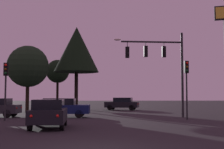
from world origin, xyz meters
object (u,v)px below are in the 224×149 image
at_px(traffic_light_corner_left, 187,78).
at_px(car_crossing_left, 61,107).
at_px(car_far_lane, 122,104).
at_px(tree_behind_sign, 77,50).
at_px(traffic_signal_mast_arm, 161,60).
at_px(traffic_light_corner_right, 6,79).
at_px(car_nearside_lane, 49,113).
at_px(tree_right_cluster, 28,67).
at_px(tree_center_horizon, 58,72).

relative_size(traffic_light_corner_left, car_crossing_left, 0.93).
relative_size(car_far_lane, tree_behind_sign, 0.45).
height_order(traffic_light_corner_left, car_far_lane, traffic_light_corner_left).
height_order(car_crossing_left, tree_behind_sign, tree_behind_sign).
bearing_deg(traffic_signal_mast_arm, tree_behind_sign, 127.08).
height_order(traffic_signal_mast_arm, tree_behind_sign, tree_behind_sign).
bearing_deg(traffic_light_corner_left, traffic_light_corner_right, -176.30).
height_order(car_nearside_lane, tree_behind_sign, tree_behind_sign).
bearing_deg(car_crossing_left, traffic_light_corner_left, -15.64).
height_order(car_far_lane, tree_right_cluster, tree_right_cluster).
bearing_deg(tree_behind_sign, traffic_light_corner_right, -105.33).
relative_size(traffic_signal_mast_arm, tree_right_cluster, 0.99).
bearing_deg(car_far_lane, car_crossing_left, -113.62).
xyz_separation_m(traffic_light_corner_left, tree_center_horizon, (-13.29, 26.43, 2.53)).
bearing_deg(tree_right_cluster, car_nearside_lane, -72.35).
relative_size(traffic_light_corner_left, tree_behind_sign, 0.45).
bearing_deg(car_nearside_lane, tree_behind_sign, 90.50).
relative_size(traffic_light_corner_left, car_far_lane, 0.98).
bearing_deg(tree_behind_sign, car_crossing_left, -91.86).
bearing_deg(car_nearside_lane, car_far_lane, 76.28).
relative_size(traffic_light_corner_left, car_nearside_lane, 1.04).
bearing_deg(car_nearside_lane, tree_right_cluster, 107.65).
height_order(traffic_light_corner_right, tree_center_horizon, tree_center_horizon).
relative_size(traffic_light_corner_right, tree_behind_sign, 0.42).
bearing_deg(traffic_light_corner_right, tree_right_cluster, 95.89).
distance_m(traffic_light_corner_left, tree_right_cluster, 17.22).
relative_size(traffic_light_corner_right, car_nearside_lane, 0.98).
xyz_separation_m(car_nearside_lane, tree_behind_sign, (-0.16, 18.32, 6.20)).
height_order(traffic_signal_mast_arm, tree_center_horizon, tree_center_horizon).
bearing_deg(traffic_light_corner_right, tree_center_horizon, 90.95).
height_order(traffic_light_corner_right, car_nearside_lane, traffic_light_corner_right).
xyz_separation_m(traffic_light_corner_right, car_far_lane, (9.06, 16.49, -2.06)).
bearing_deg(traffic_light_corner_left, tree_center_horizon, 116.71).
bearing_deg(tree_center_horizon, traffic_light_corner_left, -63.29).
bearing_deg(tree_center_horizon, car_far_lane, -48.53).
xyz_separation_m(traffic_light_corner_left, car_far_lane, (-3.78, 15.66, -2.24)).
xyz_separation_m(traffic_light_corner_right, car_nearside_lane, (3.86, -4.84, -2.06)).
bearing_deg(car_crossing_left, traffic_light_corner_right, -134.08).
bearing_deg(traffic_light_corner_right, tree_behind_sign, 74.67).
relative_size(tree_behind_sign, tree_center_horizon, 1.29).
bearing_deg(tree_center_horizon, traffic_light_corner_right, -89.05).
bearing_deg(traffic_light_corner_left, car_far_lane, 103.56).
distance_m(traffic_light_corner_right, car_far_lane, 18.93).
height_order(tree_behind_sign, tree_right_cluster, tree_behind_sign).
distance_m(car_crossing_left, tree_behind_sign, 11.77).
bearing_deg(traffic_signal_mast_arm, tree_center_horizon, 116.34).
bearing_deg(traffic_light_corner_left, tree_behind_sign, 125.85).
height_order(car_crossing_left, car_far_lane, same).
distance_m(car_crossing_left, tree_center_horizon, 24.55).
xyz_separation_m(car_far_lane, tree_right_cluster, (-10.17, -5.73, 3.98)).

